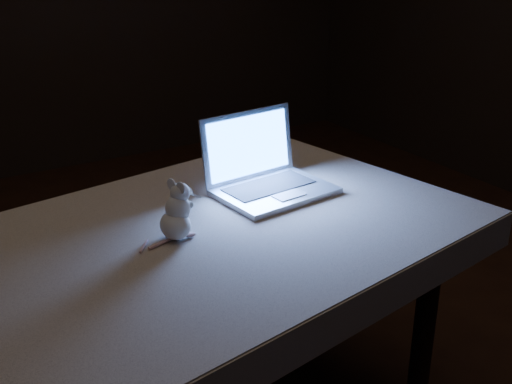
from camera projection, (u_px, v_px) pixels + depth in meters
table at (215, 340)px, 1.81m from camera, size 1.41×1.03×0.69m
tablecloth at (219, 233)px, 1.76m from camera, size 1.41×0.96×0.10m
laptop at (275, 158)px, 1.85m from camera, size 0.36×0.32×0.22m
plush_mouse at (175, 211)px, 1.59m from camera, size 0.13×0.13×0.15m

